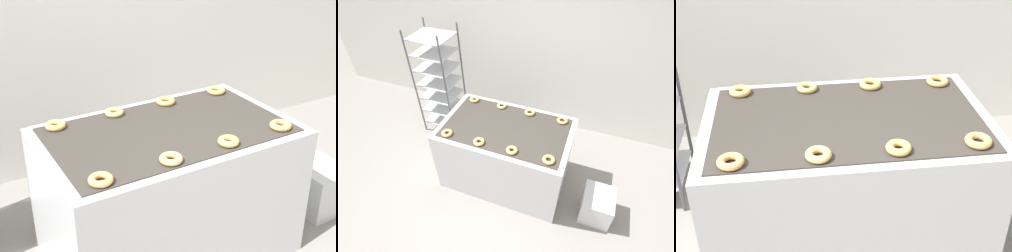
% 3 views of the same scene
% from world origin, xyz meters
% --- Properties ---
extents(ground_plane, '(14.00, 14.00, 0.00)m').
position_xyz_m(ground_plane, '(0.00, 0.00, 0.00)').
color(ground_plane, gray).
extents(wall_back, '(8.00, 0.05, 2.80)m').
position_xyz_m(wall_back, '(0.00, 2.12, 1.40)').
color(wall_back, silver).
rests_on(wall_back, ground_plane).
extents(fryer_machine, '(1.53, 0.95, 0.90)m').
position_xyz_m(fryer_machine, '(0.00, 0.72, 0.45)').
color(fryer_machine, silver).
rests_on(fryer_machine, ground_plane).
extents(baking_rack_cart, '(0.55, 0.51, 1.67)m').
position_xyz_m(baking_rack_cart, '(-1.32, 1.39, 0.85)').
color(baking_rack_cart, '#4C4C51').
rests_on(baking_rack_cart, ground_plane).
extents(glaze_bin, '(0.35, 0.40, 0.36)m').
position_xyz_m(glaze_bin, '(1.21, 0.56, 0.18)').
color(glaze_bin, silver).
rests_on(glaze_bin, ground_plane).
extents(donut_near_left, '(0.13, 0.13, 0.04)m').
position_xyz_m(donut_near_left, '(-0.58, 0.37, 0.91)').
color(donut_near_left, '#E5A860').
rests_on(donut_near_left, fryer_machine).
extents(donut_near_midleft, '(0.12, 0.12, 0.04)m').
position_xyz_m(donut_near_midleft, '(-0.18, 0.38, 0.92)').
color(donut_near_midleft, '#E3B569').
rests_on(donut_near_midleft, fryer_machine).
extents(donut_near_midright, '(0.12, 0.12, 0.04)m').
position_xyz_m(donut_near_midright, '(0.20, 0.38, 0.92)').
color(donut_near_midright, '#D9B25E').
rests_on(donut_near_midright, fryer_machine).
extents(donut_near_right, '(0.13, 0.13, 0.04)m').
position_xyz_m(donut_near_right, '(0.59, 0.39, 0.92)').
color(donut_near_right, tan).
rests_on(donut_near_right, fryer_machine).
extents(donut_far_left, '(0.12, 0.12, 0.04)m').
position_xyz_m(donut_far_left, '(-0.58, 1.07, 0.92)').
color(donut_far_left, '#E5B962').
rests_on(donut_far_left, fryer_machine).
extents(donut_far_midleft, '(0.12, 0.12, 0.03)m').
position_xyz_m(donut_far_midleft, '(-0.19, 1.07, 0.91)').
color(donut_far_midleft, '#D3BA6A').
rests_on(donut_far_midleft, fryer_machine).
extents(donut_far_midright, '(0.13, 0.13, 0.04)m').
position_xyz_m(donut_far_midright, '(0.18, 1.07, 0.91)').
color(donut_far_midright, tan).
rests_on(donut_far_midright, fryer_machine).
extents(donut_far_right, '(0.13, 0.13, 0.03)m').
position_xyz_m(donut_far_right, '(0.59, 1.06, 0.91)').
color(donut_far_right, '#E5AB5D').
rests_on(donut_far_right, fryer_machine).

